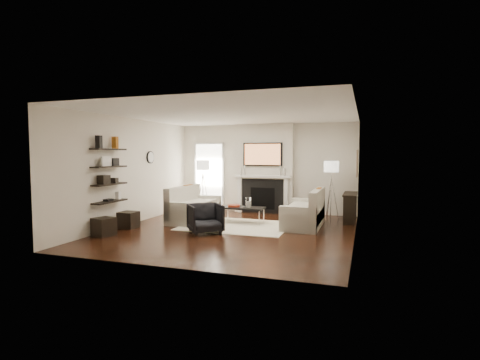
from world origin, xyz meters
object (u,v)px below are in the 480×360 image
(lamp_left_shade, at_px, (203,165))
(loveseat_left_base, at_px, (195,213))
(armchair, at_px, (205,217))
(lamp_right_shade, at_px, (331,167))
(ottoman_near, at_px, (129,220))
(coffee_table, at_px, (243,208))
(loveseat_right_base, at_px, (303,218))

(lamp_left_shade, bearing_deg, loveseat_left_base, -73.67)
(armchair, distance_m, lamp_right_shade, 3.90)
(loveseat_left_base, distance_m, lamp_right_shade, 3.93)
(ottoman_near, bearing_deg, coffee_table, 31.89)
(loveseat_right_base, bearing_deg, loveseat_left_base, -176.47)
(coffee_table, height_order, ottoman_near, coffee_table)
(loveseat_right_base, distance_m, armchair, 2.50)
(lamp_left_shade, bearing_deg, ottoman_near, -101.70)
(loveseat_right_base, bearing_deg, coffee_table, -176.88)
(loveseat_left_base, relative_size, loveseat_right_base, 1.00)
(loveseat_left_base, distance_m, coffee_table, 1.35)
(lamp_left_shade, xyz_separation_m, lamp_right_shade, (3.90, -0.14, 0.00))
(armchair, distance_m, ottoman_near, 2.00)
(loveseat_right_base, distance_m, lamp_left_shade, 3.84)
(loveseat_left_base, distance_m, loveseat_right_base, 2.90)
(lamp_left_shade, bearing_deg, armchair, -64.79)
(ottoman_near, bearing_deg, lamp_left_shade, 78.30)
(loveseat_right_base, bearing_deg, lamp_left_shade, 157.30)
(lamp_right_shade, bearing_deg, ottoman_near, -147.72)
(ottoman_near, bearing_deg, loveseat_right_base, 21.81)
(coffee_table, bearing_deg, armchair, -107.05)
(armchair, bearing_deg, coffee_table, 34.30)
(lamp_right_shade, bearing_deg, lamp_left_shade, 177.96)
(loveseat_left_base, relative_size, ottoman_near, 4.50)
(lamp_right_shade, bearing_deg, loveseat_left_base, -157.23)
(coffee_table, xyz_separation_m, lamp_right_shade, (2.10, 1.35, 1.05))
(loveseat_right_base, distance_m, ottoman_near, 4.28)
(coffee_table, distance_m, armchair, 1.48)
(coffee_table, relative_size, ottoman_near, 2.75)
(loveseat_left_base, height_order, loveseat_right_base, same)
(loveseat_right_base, height_order, coffee_table, same)
(armchair, bearing_deg, loveseat_right_base, -1.64)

